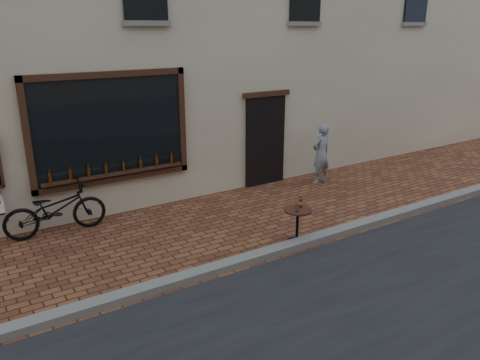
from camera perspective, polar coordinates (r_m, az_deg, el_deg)
ground at (r=8.27m, az=6.02°, el=-9.19°), size 90.00×90.00×0.00m
kerb at (r=8.38m, az=5.18°, el=-8.30°), size 90.00×0.25×0.12m
cargo_bicycle at (r=9.54m, az=-21.84°, el=-3.33°), size 2.17×0.71×1.05m
bistro_table at (r=8.57m, az=7.03°, el=-4.72°), size 0.51×0.51×0.88m
pedestrian at (r=11.89m, az=9.86°, el=3.18°), size 0.59×0.42×1.52m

